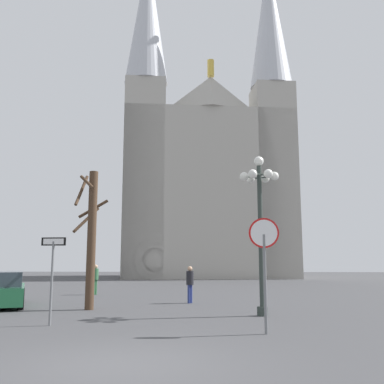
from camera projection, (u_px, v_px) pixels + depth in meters
The scene contains 9 objects.
ground_plane at pixel (120, 365), 7.66m from camera, with size 120.00×120.00×0.00m, color #424244.
cathedral at pixel (206, 174), 47.55m from camera, with size 19.04×14.94×36.27m.
stop_sign at pixel (264, 252), 11.13m from camera, with size 0.78×0.14×2.92m.
one_way_arrow_sign at pixel (52, 269), 12.46m from camera, with size 0.74×0.08×2.49m.
street_lamp at pixel (260, 208), 14.90m from camera, with size 1.36×1.21×5.43m.
bare_tree at pixel (91, 235), 16.58m from camera, with size 1.24×1.32×5.25m.
parked_car_near_green at pixel (0, 290), 17.24m from camera, with size 3.38×4.68×1.38m.
pedestrian_walking at pixel (190, 281), 18.71m from camera, with size 0.32×0.32×1.57m.
pedestrian_standing at pixel (95, 277), 23.24m from camera, with size 0.32×0.32×1.59m.
Camera 1 is at (1.73, -7.96, 1.84)m, focal length 40.53 mm.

